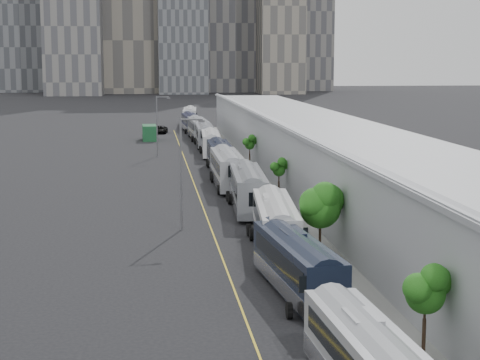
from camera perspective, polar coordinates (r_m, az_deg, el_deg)
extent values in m
cube|color=gray|center=(80.94, 4.59, -1.23)|extent=(10.00, 170.00, 0.12)
cube|color=gold|center=(79.61, -2.85, -1.42)|extent=(0.12, 160.00, 0.02)
cube|color=gray|center=(81.31, 7.39, 1.15)|extent=(12.00, 160.00, 6.80)
cube|color=gray|center=(81.03, 7.42, 2.87)|extent=(12.45, 160.40, 2.57)
cube|color=gray|center=(79.71, 3.31, 3.66)|extent=(0.30, 160.00, 0.40)
cube|color=gray|center=(333.42, 2.94, 12.18)|extent=(18.00, 18.00, 70.00)
cube|color=black|center=(32.30, 9.44, -12.31)|extent=(3.01, 10.76, 1.00)
cube|color=#93969C|center=(33.38, 8.73, -9.64)|extent=(1.31, 2.11, 0.28)
cube|color=black|center=(47.54, 4.06, -6.05)|extent=(3.56, 12.35, 2.95)
cube|color=black|center=(47.23, 4.11, -5.48)|extent=(3.48, 10.90, 1.00)
cube|color=silver|center=(47.79, 4.05, -7.14)|extent=(3.58, 12.11, 0.94)
cube|color=black|center=(48.51, 3.77, -3.79)|extent=(1.40, 2.16, 0.28)
cube|color=silver|center=(58.34, 2.51, -3.16)|extent=(3.69, 13.25, 3.17)
cube|color=black|center=(58.03, 2.55, -2.65)|extent=(3.62, 11.69, 1.08)
cube|color=silver|center=(58.55, 2.51, -4.13)|extent=(3.70, 12.99, 1.01)
cube|color=silver|center=(59.48, 2.30, -1.23)|extent=(1.49, 2.31, 0.30)
cube|color=slate|center=(73.56, 0.57, -0.66)|extent=(3.45, 13.63, 3.27)
cube|color=black|center=(73.27, 0.59, -0.23)|extent=(3.42, 12.02, 1.11)
cube|color=silver|center=(73.74, 0.57, -1.46)|extent=(3.47, 13.37, 1.05)
cube|color=slate|center=(74.83, 0.42, 0.88)|extent=(1.48, 2.36, 0.31)
cube|color=#A7A9B1|center=(87.15, -0.90, 0.80)|extent=(2.83, 13.71, 3.32)
cube|color=black|center=(86.86, -0.88, 1.17)|extent=(2.88, 12.07, 1.13)
cube|color=silver|center=(87.30, -0.90, 0.11)|extent=(2.87, 13.44, 1.06)
cube|color=#A7A9B1|center=(88.49, -1.00, 2.10)|extent=(1.39, 2.33, 0.32)
cube|color=black|center=(99.92, -1.42, 1.70)|extent=(2.63, 12.66, 3.06)
cube|color=black|center=(99.66, -1.41, 2.00)|extent=(2.68, 11.15, 1.04)
cube|color=silver|center=(100.04, -1.42, 1.14)|extent=(2.67, 12.41, 0.98)
cube|color=black|center=(101.18, -1.50, 2.74)|extent=(1.28, 2.15, 0.29)
cube|color=white|center=(116.06, -2.10, 2.63)|extent=(3.12, 12.48, 3.00)
cube|color=black|center=(115.82, -2.09, 2.89)|extent=(3.10, 11.00, 1.02)
cube|color=silver|center=(116.17, -2.09, 2.16)|extent=(3.14, 12.24, 0.96)
cube|color=white|center=(117.33, -2.15, 3.50)|extent=(1.34, 2.16, 0.29)
cube|color=gray|center=(128.59, -2.54, 3.23)|extent=(2.83, 12.79, 3.09)
cube|color=black|center=(128.34, -2.54, 3.47)|extent=(2.85, 11.27, 1.05)
cube|color=silver|center=(128.68, -2.54, 2.79)|extent=(2.86, 12.54, 0.99)
cube|color=gray|center=(129.90, -2.59, 4.03)|extent=(1.32, 2.18, 0.29)
cube|color=#A2A5AC|center=(140.83, -3.00, 3.71)|extent=(3.06, 13.15, 3.17)
cube|color=black|center=(140.58, -2.99, 3.93)|extent=(3.06, 11.59, 1.08)
cube|color=silver|center=(140.92, -2.99, 3.30)|extent=(3.09, 12.89, 1.01)
cube|color=#A2A5AC|center=(142.20, -3.04, 4.46)|extent=(1.38, 2.26, 0.30)
cube|color=#171934|center=(155.49, -3.53, 4.11)|extent=(3.01, 12.36, 2.97)
cube|color=black|center=(155.26, -3.53, 4.31)|extent=(3.00, 10.89, 1.01)
cube|color=silver|center=(155.57, -3.53, 3.77)|extent=(3.04, 12.11, 0.95)
cube|color=#171934|center=(156.79, -3.56, 4.75)|extent=(1.32, 2.13, 0.28)
cube|color=silver|center=(169.75, -3.59, 4.54)|extent=(3.56, 13.51, 3.24)
cube|color=black|center=(169.50, -3.59, 4.73)|extent=(3.51, 11.91, 1.10)
cube|color=silver|center=(169.82, -3.59, 4.19)|extent=(3.58, 13.25, 1.04)
cube|color=silver|center=(171.17, -3.62, 5.17)|extent=(1.48, 2.35, 0.31)
cylinder|color=black|center=(38.09, 12.97, -10.03)|extent=(0.18, 0.18, 3.54)
sphere|color=#215B14|center=(37.58, 13.06, -7.49)|extent=(1.85, 1.85, 1.85)
cylinder|color=black|center=(56.54, 5.71, -3.58)|extent=(0.18, 0.18, 3.85)
sphere|color=#215B14|center=(56.15, 5.74, -1.55)|extent=(2.89, 2.89, 2.89)
cylinder|color=black|center=(78.91, 2.78, -0.29)|extent=(0.18, 0.18, 3.32)
sphere|color=#215B14|center=(78.68, 2.79, 0.84)|extent=(1.24, 1.24, 1.24)
cylinder|color=black|center=(101.15, 0.69, 1.72)|extent=(0.18, 0.18, 3.50)
sphere|color=#215B14|center=(100.97, 0.69, 2.65)|extent=(1.28, 1.28, 1.28)
cylinder|color=#59595E|center=(64.98, -4.22, 0.38)|extent=(0.18, 0.18, 9.13)
cylinder|color=#59595E|center=(64.54, -3.46, 4.32)|extent=(1.80, 0.14, 0.14)
cube|color=#59595E|center=(64.60, -2.75, 4.20)|extent=(0.50, 0.22, 0.18)
cylinder|color=#59595E|center=(115.31, -5.92, 3.79)|extent=(0.18, 0.18, 8.63)
cylinder|color=#59595E|center=(115.06, -5.51, 5.89)|extent=(1.80, 0.14, 0.14)
cube|color=#59595E|center=(115.08, -5.10, 5.82)|extent=(0.50, 0.22, 0.18)
cube|color=#164826|center=(139.40, -6.46, 3.36)|extent=(2.49, 5.66, 2.61)
imported|color=black|center=(152.48, -5.67, 3.58)|extent=(2.92, 5.34, 1.42)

